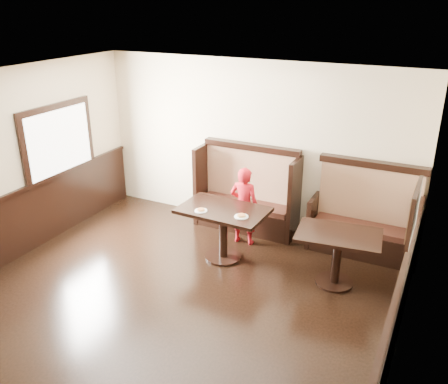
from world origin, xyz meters
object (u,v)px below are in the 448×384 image
Objects in this scene: booth_main at (248,198)px; child at (244,206)px; table_main at (223,220)px; booth_neighbor at (364,224)px; table_neighbor at (338,246)px.

booth_main is 0.57m from child.
child is at bearing 84.97° from table_main.
child is (0.07, 0.59, 0.01)m from table_main.
booth_neighbor is at bearing -0.05° from booth_main.
table_main is 1.02× the size of child.
table_main is 1.69m from table_neighbor.
booth_main is 1.95m from booth_neighbor.
booth_main is at bearing -75.66° from child.
table_main is 0.60m from child.
booth_main is at bearing 142.39° from table_neighbor.
child is (-1.78, -0.53, 0.16)m from booth_neighbor.
table_main is at bearing 79.37° from child.
booth_main is at bearing 179.95° from booth_neighbor.
table_neighbor is at bearing -98.36° from booth_neighbor.
booth_main is 1.06× the size of booth_neighbor.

